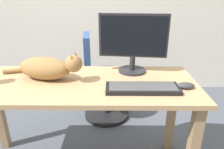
% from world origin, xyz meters
% --- Properties ---
extents(desk, '(1.56, 0.60, 0.74)m').
position_xyz_m(desk, '(0.00, 0.00, 0.63)').
color(desk, tan).
rests_on(desk, ground_plane).
extents(office_chair, '(0.48, 0.48, 0.91)m').
position_xyz_m(office_chair, '(0.11, 0.74, 0.39)').
color(office_chair, black).
rests_on(office_chair, ground_plane).
extents(monitor, '(0.48, 0.20, 0.41)m').
position_xyz_m(monitor, '(0.37, 0.19, 0.97)').
color(monitor, '#232328').
rests_on(monitor, desk).
extents(keyboard, '(0.44, 0.15, 0.03)m').
position_xyz_m(keyboard, '(0.41, -0.12, 0.75)').
color(keyboard, black).
rests_on(keyboard, desk).
extents(cat, '(0.60, 0.27, 0.20)m').
position_xyz_m(cat, '(-0.20, 0.05, 0.82)').
color(cat, olive).
rests_on(cat, desk).
extents(computer_mouse, '(0.11, 0.06, 0.04)m').
position_xyz_m(computer_mouse, '(0.68, -0.09, 0.76)').
color(computer_mouse, '#333338').
rests_on(computer_mouse, desk).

